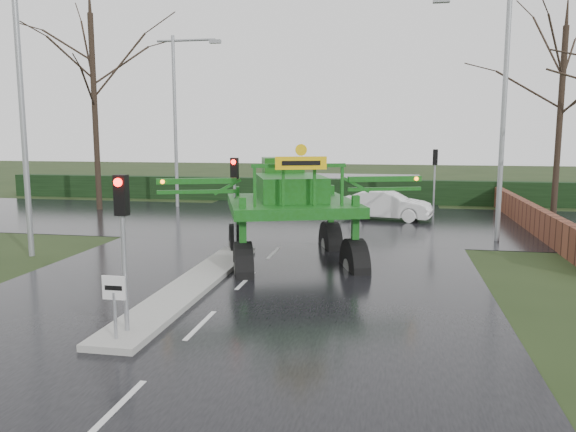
% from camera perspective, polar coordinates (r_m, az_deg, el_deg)
% --- Properties ---
extents(ground, '(140.00, 140.00, 0.00)m').
position_cam_1_polar(ground, '(13.26, -8.88, -10.98)').
color(ground, black).
rests_on(ground, ground).
extents(road_main, '(14.00, 80.00, 0.02)m').
position_cam_1_polar(road_main, '(22.61, -0.42, -2.77)').
color(road_main, black).
rests_on(road_main, ground).
extents(road_cross, '(80.00, 12.00, 0.02)m').
position_cam_1_polar(road_cross, '(28.44, 1.90, -0.47)').
color(road_cross, black).
rests_on(road_cross, ground).
extents(median_island, '(1.20, 10.00, 0.16)m').
position_cam_1_polar(median_island, '(16.36, -9.70, -6.95)').
color(median_island, gray).
rests_on(median_island, ground).
extents(hedge_row, '(44.00, 0.90, 1.50)m').
position_cam_1_polar(hedge_row, '(36.21, 3.83, 2.61)').
color(hedge_row, black).
rests_on(hedge_row, ground).
extents(brick_wall, '(0.40, 20.00, 1.20)m').
position_cam_1_polar(brick_wall, '(28.72, 23.09, 0.14)').
color(brick_wall, '#592D1E').
rests_on(brick_wall, ground).
extents(keep_left_sign, '(0.50, 0.07, 1.35)m').
position_cam_1_polar(keep_left_sign, '(12.14, -17.24, -7.85)').
color(keep_left_sign, gray).
rests_on(keep_left_sign, ground).
extents(traffic_signal_near, '(0.26, 0.33, 3.52)m').
position_cam_1_polar(traffic_signal_near, '(12.25, -16.48, -0.34)').
color(traffic_signal_near, gray).
rests_on(traffic_signal_near, ground).
extents(traffic_signal_mid, '(0.26, 0.33, 3.52)m').
position_cam_1_polar(traffic_signal_mid, '(20.13, -5.44, 3.25)').
color(traffic_signal_mid, gray).
rests_on(traffic_signal_mid, ground).
extents(traffic_signal_far, '(0.26, 0.33, 3.52)m').
position_cam_1_polar(traffic_signal_far, '(31.91, 14.70, 4.89)').
color(traffic_signal_far, gray).
rests_on(traffic_signal_far, ground).
extents(street_light_left_near, '(3.85, 0.30, 10.00)m').
position_cam_1_polar(street_light_left_near, '(21.76, -24.87, 11.87)').
color(street_light_left_near, gray).
rests_on(street_light_left_near, ground).
extents(street_light_right, '(3.85, 0.30, 10.00)m').
position_cam_1_polar(street_light_right, '(24.15, 20.43, 11.69)').
color(street_light_right, gray).
rests_on(street_light_right, ground).
extents(street_light_left_far, '(3.85, 0.30, 10.00)m').
position_cam_1_polar(street_light_left_far, '(34.17, -10.96, 10.93)').
color(street_light_left_far, gray).
rests_on(street_light_left_far, ground).
extents(tree_left_far, '(7.70, 7.70, 13.26)m').
position_cam_1_polar(tree_left_far, '(34.28, -19.15, 12.56)').
color(tree_left_far, black).
rests_on(tree_left_far, ground).
extents(tree_right_far, '(7.00, 7.00, 12.05)m').
position_cam_1_polar(tree_right_far, '(33.99, 26.04, 11.12)').
color(tree_right_far, black).
rests_on(tree_right_far, ground).
extents(crop_sprayer, '(8.63, 6.68, 5.06)m').
position_cam_1_polar(crop_sprayer, '(17.71, -4.71, 1.93)').
color(crop_sprayer, black).
rests_on(crop_sprayer, ground).
extents(white_sedan, '(4.78, 2.46, 1.50)m').
position_cam_1_polar(white_sedan, '(29.17, 9.90, -0.38)').
color(white_sedan, white).
rests_on(white_sedan, ground).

